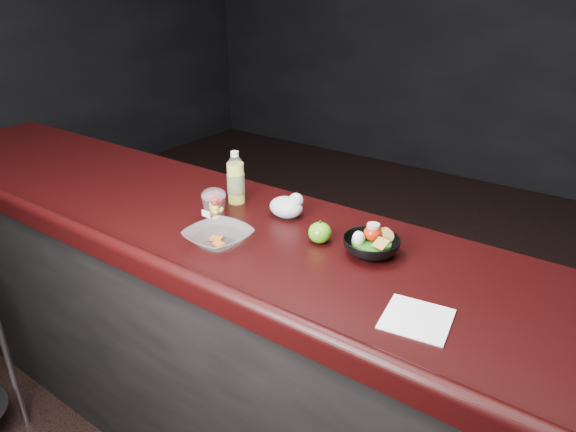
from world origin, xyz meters
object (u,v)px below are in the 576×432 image
(fruit_cup, at_px, (214,204))
(green_apple, at_px, (320,233))
(takeout_bowl, at_px, (218,237))
(lemonade_bottle, at_px, (236,181))
(snack_bowl, at_px, (371,245))

(fruit_cup, distance_m, green_apple, 0.39)
(fruit_cup, height_order, takeout_bowl, fruit_cup)
(fruit_cup, bearing_deg, lemonade_bottle, 105.42)
(green_apple, height_order, snack_bowl, snack_bowl)
(lemonade_bottle, height_order, green_apple, lemonade_bottle)
(fruit_cup, relative_size, green_apple, 1.57)
(lemonade_bottle, relative_size, snack_bowl, 0.89)
(lemonade_bottle, bearing_deg, takeout_bowl, -58.73)
(snack_bowl, bearing_deg, takeout_bowl, -151.82)
(fruit_cup, distance_m, snack_bowl, 0.56)
(green_apple, bearing_deg, snack_bowl, 8.75)
(snack_bowl, bearing_deg, green_apple, -171.25)
(takeout_bowl, bearing_deg, lemonade_bottle, 121.27)
(fruit_cup, relative_size, takeout_bowl, 0.56)
(green_apple, height_order, takeout_bowl, green_apple)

